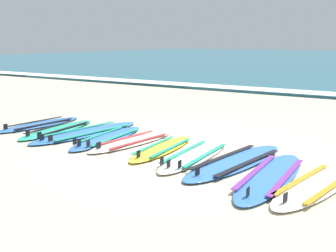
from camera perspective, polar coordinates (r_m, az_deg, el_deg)
ground_plane at (r=6.80m, az=0.96°, el=-3.43°), size 80.00×80.00×0.00m
wave_foam_strip at (r=14.38m, az=17.94°, el=4.57°), size 80.00×1.11×0.11m
surfboard_0 at (r=9.09m, az=-18.05°, el=0.23°), size 0.73×2.10×0.18m
surfboard_1 at (r=8.47m, az=-15.63°, el=-0.47°), size 0.69×2.13×0.18m
surfboard_2 at (r=8.07m, az=-11.67°, el=-0.89°), size 1.05×2.66×0.18m
surfboard_3 at (r=7.55m, az=-8.71°, el=-1.69°), size 0.71×2.17×0.18m
surfboard_4 at (r=7.23m, az=-5.11°, el=-2.22°), size 0.82×2.10×0.18m
surfboard_5 at (r=6.75m, az=-0.82°, el=-3.23°), size 0.56×1.93×0.18m
surfboard_6 at (r=6.36m, az=3.91°, el=-4.23°), size 0.58×2.17×0.18m
surfboard_7 at (r=6.11m, az=9.78°, el=-5.09°), size 1.05×2.53×0.18m
surfboard_8 at (r=5.58m, az=14.59°, el=-7.02°), size 0.63×2.37×0.18m
surfboard_9 at (r=5.41m, az=20.62°, el=-8.02°), size 0.97×2.23×0.18m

